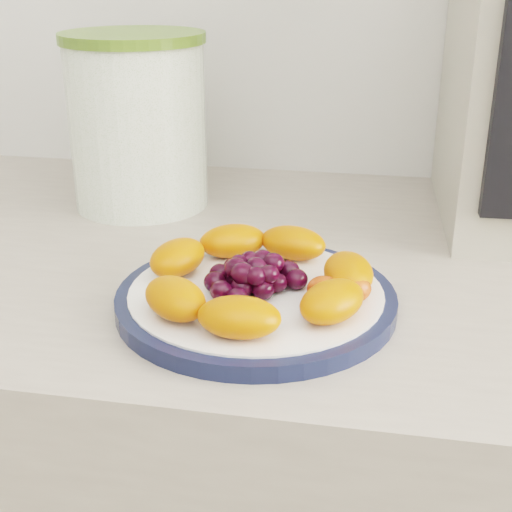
# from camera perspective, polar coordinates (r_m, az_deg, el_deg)

# --- Properties ---
(plate_rim) EXTENTS (0.25, 0.25, 0.01)m
(plate_rim) POSITION_cam_1_polar(r_m,az_deg,el_deg) (0.64, 0.00, -3.52)
(plate_rim) COLOR #141C39
(plate_rim) RESTS_ON counter
(plate_face) EXTENTS (0.23, 0.23, 0.02)m
(plate_face) POSITION_cam_1_polar(r_m,az_deg,el_deg) (0.64, 0.00, -3.44)
(plate_face) COLOR white
(plate_face) RESTS_ON counter
(canister) EXTENTS (0.20, 0.20, 0.20)m
(canister) POSITION_cam_1_polar(r_m,az_deg,el_deg) (0.89, -9.41, 10.17)
(canister) COLOR #406E1D
(canister) RESTS_ON counter
(canister_lid) EXTENTS (0.21, 0.21, 0.01)m
(canister_lid) POSITION_cam_1_polar(r_m,az_deg,el_deg) (0.87, -9.87, 16.86)
(canister_lid) COLOR #527226
(canister_lid) RESTS_ON canister
(fruit_plate) EXTENTS (0.22, 0.21, 0.03)m
(fruit_plate) POSITION_cam_1_polar(r_m,az_deg,el_deg) (0.63, 0.26, -1.47)
(fruit_plate) COLOR #CF4D07
(fruit_plate) RESTS_ON plate_face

